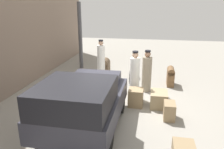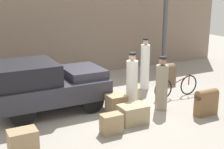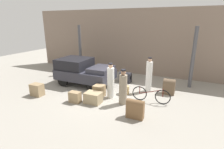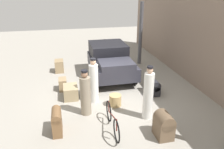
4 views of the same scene
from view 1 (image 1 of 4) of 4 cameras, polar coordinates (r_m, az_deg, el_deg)
name	(u,v)px [view 1 (image 1 of 4)]	position (r m, az deg, el deg)	size (l,w,h in m)	color
ground_plane	(117,102)	(7.72, 1.19, -7.26)	(30.00, 30.00, 0.00)	gray
station_building_facade	(3,35)	(8.73, -26.50, 9.24)	(16.00, 0.15, 4.50)	gray
canopy_pillar_right	(80,36)	(11.67, -8.30, 9.90)	(0.20, 0.20, 3.42)	#4C4C51
truck	(83,101)	(5.86, -7.49, -6.85)	(3.29, 1.89, 1.52)	black
bicycle	(132,73)	(9.79, 5.20, 0.41)	(1.78, 0.04, 0.75)	black
wicker_basket	(117,87)	(8.54, 1.26, -3.18)	(0.45, 0.45, 0.43)	tan
porter_with_bicycle	(101,63)	(9.46, -2.85, 3.06)	(0.33, 0.33, 1.87)	white
porter_standing_middle	(147,73)	(8.55, 9.07, 0.42)	(0.37, 0.37, 1.64)	gray
porter_carrying_trunk	(135,77)	(7.80, 5.91, -0.69)	(0.34, 0.34, 1.76)	white
trunk_large_brown	(159,99)	(7.52, 12.12, -6.29)	(0.75, 0.56, 0.51)	#9E8966
suitcase_black_upright	(136,97)	(7.43, 6.22, -5.96)	(0.52, 0.48, 0.58)	#937A56
trunk_barrel_dark	(104,66)	(10.60, -2.00, 2.13)	(0.59, 0.47, 0.80)	brown
suitcase_tan_flat	(169,111)	(6.80, 14.73, -9.15)	(0.53, 0.33, 0.51)	#937A56
suitcase_small_leather	(69,86)	(8.40, -11.21, -3.04)	(0.72, 0.42, 0.66)	#232328
trunk_umber_medium	(171,76)	(9.52, 15.05, -0.30)	(0.68, 0.28, 0.77)	brown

